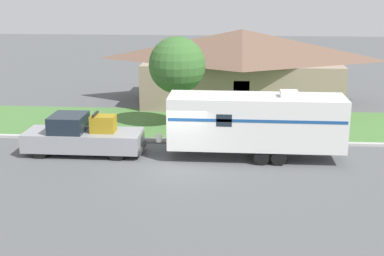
{
  "coord_description": "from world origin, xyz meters",
  "views": [
    {
      "loc": [
        2.46,
        -22.86,
        8.11
      ],
      "look_at": [
        0.51,
        1.36,
        1.4
      ],
      "focal_mm": 50.0,
      "sensor_mm": 36.0,
      "label": 1
    }
  ],
  "objects": [
    {
      "name": "lawn_strip",
      "position": [
        0.0,
        7.4,
        0.01
      ],
      "size": [
        80.0,
        7.0,
        0.03
      ],
      "color": "#477538",
      "rests_on": "ground_plane"
    },
    {
      "name": "ground_plane",
      "position": [
        0.0,
        0.0,
        0.0
      ],
      "size": [
        120.0,
        120.0,
        0.0
      ],
      "primitive_type": "plane",
      "color": "#515456"
    },
    {
      "name": "travel_trailer",
      "position": [
        3.5,
        1.36,
        1.78
      ],
      "size": [
        9.26,
        2.26,
        3.27
      ],
      "color": "black",
      "rests_on": "ground_plane"
    },
    {
      "name": "mailbox",
      "position": [
        2.46,
        4.83,
        1.06
      ],
      "size": [
        0.48,
        0.2,
        1.38
      ],
      "color": "brown",
      "rests_on": "ground_plane"
    },
    {
      "name": "tree_in_yard",
      "position": [
        -0.74,
        6.47,
        3.58
      ],
      "size": [
        3.17,
        3.17,
        5.18
      ],
      "color": "brown",
      "rests_on": "ground_plane"
    },
    {
      "name": "pickup_truck",
      "position": [
        -4.81,
        1.36,
        0.86
      ],
      "size": [
        5.73,
        2.06,
        2.04
      ],
      "color": "black",
      "rests_on": "ground_plane"
    },
    {
      "name": "curb_strip",
      "position": [
        0.0,
        3.75,
        0.07
      ],
      "size": [
        80.0,
        0.3,
        0.14
      ],
      "color": "#ADADA8",
      "rests_on": "ground_plane"
    },
    {
      "name": "house_across_street",
      "position": [
        2.9,
        13.42,
        2.59
      ],
      "size": [
        13.96,
        7.33,
        4.99
      ],
      "color": "gray",
      "rests_on": "ground_plane"
    }
  ]
}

